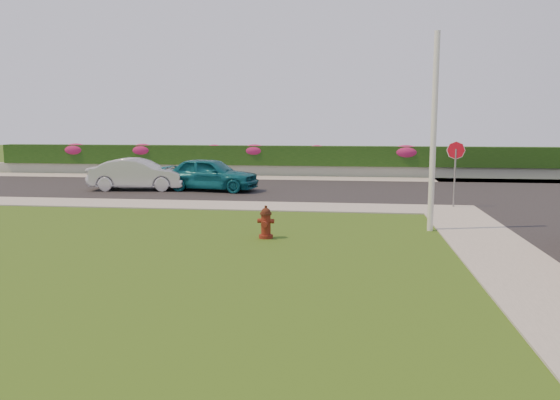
# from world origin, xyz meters

# --- Properties ---
(ground) EXTENTS (120.00, 120.00, 0.00)m
(ground) POSITION_xyz_m (0.00, 0.00, 0.00)
(ground) COLOR black
(ground) RESTS_ON ground
(street_far) EXTENTS (26.00, 8.00, 0.04)m
(street_far) POSITION_xyz_m (-5.00, 14.00, 0.02)
(street_far) COLOR black
(street_far) RESTS_ON ground
(sidewalk_far) EXTENTS (24.00, 2.00, 0.04)m
(sidewalk_far) POSITION_xyz_m (-6.00, 9.00, 0.02)
(sidewalk_far) COLOR gray
(sidewalk_far) RESTS_ON ground
(curb_corner) EXTENTS (2.00, 2.00, 0.04)m
(curb_corner) POSITION_xyz_m (7.00, 9.00, 0.02)
(curb_corner) COLOR gray
(curb_corner) RESTS_ON ground
(sidewalk_beyond) EXTENTS (34.00, 2.00, 0.04)m
(sidewalk_beyond) POSITION_xyz_m (-1.00, 19.00, 0.02)
(sidewalk_beyond) COLOR gray
(sidewalk_beyond) RESTS_ON ground
(retaining_wall) EXTENTS (34.00, 0.40, 0.60)m
(retaining_wall) POSITION_xyz_m (-1.00, 20.50, 0.30)
(retaining_wall) COLOR gray
(retaining_wall) RESTS_ON ground
(hedge) EXTENTS (32.00, 0.90, 1.10)m
(hedge) POSITION_xyz_m (-1.00, 20.60, 1.15)
(hedge) COLOR black
(hedge) RESTS_ON retaining_wall
(fire_hydrant) EXTENTS (0.44, 0.41, 0.85)m
(fire_hydrant) POSITION_xyz_m (1.41, 3.69, 0.41)
(fire_hydrant) COLOR #4D0E0C
(fire_hydrant) RESTS_ON ground
(sedan_teal) EXTENTS (4.45, 2.31, 1.44)m
(sedan_teal) POSITION_xyz_m (-2.51, 13.09, 0.76)
(sedan_teal) COLOR #0D5664
(sedan_teal) RESTS_ON street_far
(sedan_silver) EXTENTS (4.33, 1.87, 1.39)m
(sedan_silver) POSITION_xyz_m (-5.72, 12.91, 0.73)
(sedan_silver) COLOR #B1B4B9
(sedan_silver) RESTS_ON street_far
(utility_pole) EXTENTS (0.16, 0.16, 5.41)m
(utility_pole) POSITION_xyz_m (5.80, 5.26, 2.70)
(utility_pole) COLOR silver
(utility_pole) RESTS_ON ground
(stop_sign) EXTENTS (0.64, 0.06, 2.35)m
(stop_sign) POSITION_xyz_m (7.21, 9.59, 1.73)
(stop_sign) COLOR slate
(stop_sign) RESTS_ON ground
(flower_clump_a) EXTENTS (1.52, 0.98, 0.76)m
(flower_clump_a) POSITION_xyz_m (-12.59, 20.50, 1.40)
(flower_clump_a) COLOR #B41E62
(flower_clump_a) RESTS_ON hedge
(flower_clump_b) EXTENTS (1.48, 0.95, 0.74)m
(flower_clump_b) POSITION_xyz_m (-8.45, 20.50, 1.41)
(flower_clump_b) COLOR #B41E62
(flower_clump_b) RESTS_ON hedge
(flower_clump_c) EXTENTS (1.02, 0.65, 0.51)m
(flower_clump_c) POSITION_xyz_m (-4.18, 20.50, 1.50)
(flower_clump_c) COLOR #B41E62
(flower_clump_c) RESTS_ON hedge
(flower_clump_d) EXTENTS (1.41, 0.91, 0.70)m
(flower_clump_d) POSITION_xyz_m (-1.84, 20.50, 1.42)
(flower_clump_d) COLOR #B41E62
(flower_clump_d) RESTS_ON hedge
(flower_clump_e) EXTENTS (1.01, 0.65, 0.51)m
(flower_clump_e) POSITION_xyz_m (1.70, 20.50, 1.50)
(flower_clump_e) COLOR #B41E62
(flower_clump_e) RESTS_ON hedge
(flower_clump_f) EXTENTS (1.55, 1.00, 0.77)m
(flower_clump_f) POSITION_xyz_m (6.59, 20.50, 1.39)
(flower_clump_f) COLOR #B41E62
(flower_clump_f) RESTS_ON hedge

